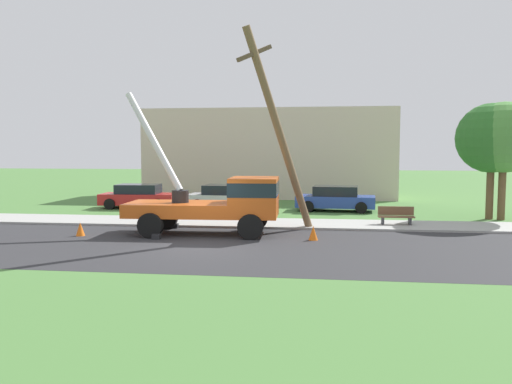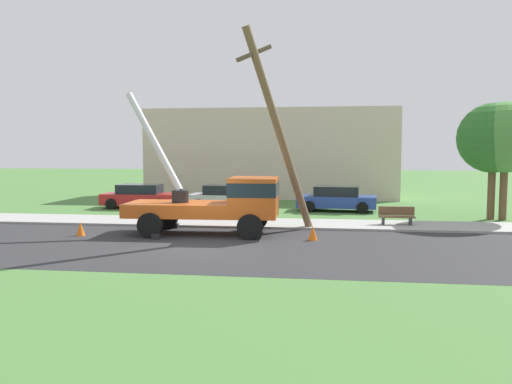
{
  "view_description": "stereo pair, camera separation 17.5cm",
  "coord_description": "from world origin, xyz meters",
  "px_view_note": "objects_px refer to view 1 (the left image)",
  "views": [
    {
      "loc": [
        4.37,
        -17.98,
        3.47
      ],
      "look_at": [
        1.55,
        3.75,
        1.68
      ],
      "focal_mm": 36.15,
      "sensor_mm": 36.0,
      "label": 1
    },
    {
      "loc": [
        4.54,
        -17.96,
        3.47
      ],
      "look_at": [
        1.55,
        3.75,
        1.68
      ],
      "focal_mm": 36.15,
      "sensor_mm": 36.0,
      "label": 2
    }
  ],
  "objects_px": {
    "parked_sedan_blue": "(335,199)",
    "park_bench": "(396,216)",
    "parked_sedan_silver": "(226,197)",
    "parked_sedan_red": "(139,196)",
    "traffic_cone_ahead": "(313,233)",
    "roadside_tree_far": "(504,138)",
    "utility_truck": "(223,200)",
    "traffic_cone_behind": "(80,229)",
    "leaning_utility_pole": "(279,130)",
    "roadside_tree_near": "(492,138)"
  },
  "relations": [
    {
      "from": "parked_sedan_red",
      "to": "roadside_tree_far",
      "type": "relative_size",
      "value": 0.77
    },
    {
      "from": "leaning_utility_pole",
      "to": "parked_sedan_silver",
      "type": "height_order",
      "value": "leaning_utility_pole"
    },
    {
      "from": "roadside_tree_near",
      "to": "traffic_cone_behind",
      "type": "bearing_deg",
      "value": -157.6
    },
    {
      "from": "parked_sedan_red",
      "to": "leaning_utility_pole",
      "type": "bearing_deg",
      "value": -41.79
    },
    {
      "from": "utility_truck",
      "to": "parked_sedan_silver",
      "type": "height_order",
      "value": "utility_truck"
    },
    {
      "from": "parked_sedan_blue",
      "to": "park_bench",
      "type": "bearing_deg",
      "value": -65.28
    },
    {
      "from": "park_bench",
      "to": "roadside_tree_far",
      "type": "bearing_deg",
      "value": 27.96
    },
    {
      "from": "parked_sedan_silver",
      "to": "parked_sedan_red",
      "type": "bearing_deg",
      "value": -178.76
    },
    {
      "from": "park_bench",
      "to": "roadside_tree_far",
      "type": "relative_size",
      "value": 0.27
    },
    {
      "from": "park_bench",
      "to": "traffic_cone_ahead",
      "type": "bearing_deg",
      "value": -131.88
    },
    {
      "from": "utility_truck",
      "to": "roadside_tree_far",
      "type": "height_order",
      "value": "utility_truck"
    },
    {
      "from": "utility_truck",
      "to": "traffic_cone_behind",
      "type": "relative_size",
      "value": 12.23
    },
    {
      "from": "utility_truck",
      "to": "roadside_tree_near",
      "type": "height_order",
      "value": "utility_truck"
    },
    {
      "from": "traffic_cone_ahead",
      "to": "park_bench",
      "type": "relative_size",
      "value": 0.35
    },
    {
      "from": "park_bench",
      "to": "roadside_tree_near",
      "type": "relative_size",
      "value": 0.28
    },
    {
      "from": "leaning_utility_pole",
      "to": "parked_sedan_blue",
      "type": "bearing_deg",
      "value": 72.44
    },
    {
      "from": "traffic_cone_ahead",
      "to": "roadside_tree_far",
      "type": "relative_size",
      "value": 0.1
    },
    {
      "from": "parked_sedan_blue",
      "to": "traffic_cone_ahead",
      "type": "bearing_deg",
      "value": -96.29
    },
    {
      "from": "leaning_utility_pole",
      "to": "parked_sedan_red",
      "type": "xyz_separation_m",
      "value": [
        -9.08,
        8.12,
        -3.56
      ]
    },
    {
      "from": "parked_sedan_blue",
      "to": "roadside_tree_near",
      "type": "distance_m",
      "value": 8.64
    },
    {
      "from": "leaning_utility_pole",
      "to": "parked_sedan_red",
      "type": "bearing_deg",
      "value": 138.21
    },
    {
      "from": "parked_sedan_red",
      "to": "park_bench",
      "type": "relative_size",
      "value": 2.8
    },
    {
      "from": "traffic_cone_ahead",
      "to": "parked_sedan_silver",
      "type": "height_order",
      "value": "parked_sedan_silver"
    },
    {
      "from": "leaning_utility_pole",
      "to": "park_bench",
      "type": "relative_size",
      "value": 5.24
    },
    {
      "from": "traffic_cone_ahead",
      "to": "parked_sedan_blue",
      "type": "bearing_deg",
      "value": 83.71
    },
    {
      "from": "leaning_utility_pole",
      "to": "parked_sedan_blue",
      "type": "height_order",
      "value": "leaning_utility_pole"
    },
    {
      "from": "parked_sedan_red",
      "to": "roadside_tree_near",
      "type": "height_order",
      "value": "roadside_tree_near"
    },
    {
      "from": "parked_sedan_silver",
      "to": "parked_sedan_blue",
      "type": "bearing_deg",
      "value": -1.27
    },
    {
      "from": "parked_sedan_blue",
      "to": "roadside_tree_far",
      "type": "height_order",
      "value": "roadside_tree_far"
    },
    {
      "from": "utility_truck",
      "to": "parked_sedan_blue",
      "type": "height_order",
      "value": "utility_truck"
    },
    {
      "from": "parked_sedan_silver",
      "to": "park_bench",
      "type": "height_order",
      "value": "parked_sedan_silver"
    },
    {
      "from": "traffic_cone_ahead",
      "to": "parked_sedan_silver",
      "type": "bearing_deg",
      "value": 118.24
    },
    {
      "from": "leaning_utility_pole",
      "to": "traffic_cone_ahead",
      "type": "xyz_separation_m",
      "value": [
        1.49,
        -1.63,
        -3.99
      ]
    },
    {
      "from": "leaning_utility_pole",
      "to": "parked_sedan_blue",
      "type": "xyz_separation_m",
      "value": [
        2.56,
        8.09,
        -3.56
      ]
    },
    {
      "from": "traffic_cone_ahead",
      "to": "roadside_tree_near",
      "type": "distance_m",
      "value": 11.87
    },
    {
      "from": "park_bench",
      "to": "parked_sedan_blue",
      "type": "bearing_deg",
      "value": 114.72
    },
    {
      "from": "roadside_tree_far",
      "to": "park_bench",
      "type": "bearing_deg",
      "value": -152.04
    },
    {
      "from": "utility_truck",
      "to": "park_bench",
      "type": "bearing_deg",
      "value": 22.85
    },
    {
      "from": "leaning_utility_pole",
      "to": "roadside_tree_near",
      "type": "bearing_deg",
      "value": 28.88
    },
    {
      "from": "parked_sedan_blue",
      "to": "park_bench",
      "type": "relative_size",
      "value": 2.83
    },
    {
      "from": "utility_truck",
      "to": "leaning_utility_pole",
      "type": "height_order",
      "value": "leaning_utility_pole"
    },
    {
      "from": "traffic_cone_behind",
      "to": "roadside_tree_near",
      "type": "xyz_separation_m",
      "value": [
        18.01,
        7.42,
        3.76
      ]
    },
    {
      "from": "parked_sedan_silver",
      "to": "park_bench",
      "type": "relative_size",
      "value": 2.83
    },
    {
      "from": "traffic_cone_behind",
      "to": "parked_sedan_silver",
      "type": "xyz_separation_m",
      "value": [
        4.07,
        10.07,
        0.43
      ]
    },
    {
      "from": "utility_truck",
      "to": "park_bench",
      "type": "relative_size",
      "value": 4.28
    },
    {
      "from": "parked_sedan_red",
      "to": "roadside_tree_far",
      "type": "bearing_deg",
      "value": -7.95
    },
    {
      "from": "parked_sedan_red",
      "to": "parked_sedan_silver",
      "type": "xyz_separation_m",
      "value": [
        5.28,
        0.11,
        0.0
      ]
    },
    {
      "from": "park_bench",
      "to": "roadside_tree_far",
      "type": "xyz_separation_m",
      "value": [
        5.48,
        2.91,
        3.6
      ]
    },
    {
      "from": "traffic_cone_ahead",
      "to": "parked_sedan_blue",
      "type": "xyz_separation_m",
      "value": [
        1.07,
        9.72,
        0.43
      ]
    },
    {
      "from": "leaning_utility_pole",
      "to": "roadside_tree_far",
      "type": "relative_size",
      "value": 1.44
    }
  ]
}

